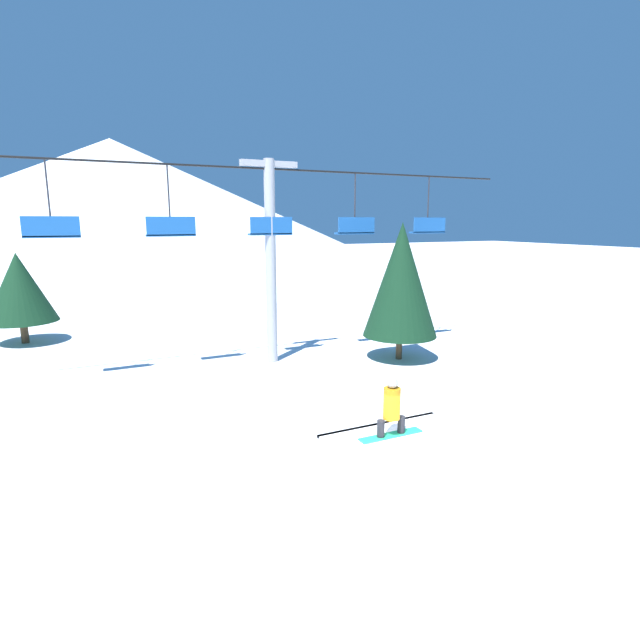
{
  "coord_description": "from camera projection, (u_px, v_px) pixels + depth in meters",
  "views": [
    {
      "loc": [
        -5.4,
        -7.61,
        5.98
      ],
      "look_at": [
        0.25,
        4.28,
        3.37
      ],
      "focal_mm": 28.0,
      "sensor_mm": 36.0,
      "label": 1
    }
  ],
  "objects": [
    {
      "name": "mountain_ridge",
      "position": [
        114.0,
        200.0,
        80.36
      ],
      "size": [
        84.79,
        84.79,
        18.8
      ],
      "color": "silver",
      "rests_on": "ground_plane"
    },
    {
      "name": "snowboarder",
      "position": [
        392.0,
        408.0,
        10.31
      ],
      "size": [
        1.45,
        0.35,
        1.28
      ],
      "color": "#1E9E6B",
      "rests_on": "snow_ramp"
    },
    {
      "name": "pine_tree_near",
      "position": [
        401.0,
        280.0,
        21.39
      ],
      "size": [
        3.2,
        3.2,
        5.95
      ],
      "color": "#4C3823",
      "rests_on": "ground_plane"
    },
    {
      "name": "chairlift",
      "position": [
        271.0,
        243.0,
        20.66
      ],
      "size": [
        23.49,
        0.45,
        8.46
      ],
      "color": "#9E9EA3",
      "rests_on": "ground_plane"
    },
    {
      "name": "pine_tree_far",
      "position": [
        19.0,
        288.0,
        24.4
      ],
      "size": [
        3.3,
        3.3,
        4.5
      ],
      "color": "#4C3823",
      "rests_on": "ground_plane"
    },
    {
      "name": "ground_plane",
      "position": [
        399.0,
        520.0,
        10.18
      ],
      "size": [
        220.0,
        220.0,
        0.0
      ],
      "primitive_type": "plane",
      "color": "white"
    },
    {
      "name": "snow_ramp",
      "position": [
        439.0,
        505.0,
        9.31
      ],
      "size": [
        2.99,
        4.42,
        1.57
      ],
      "color": "white",
      "rests_on": "ground_plane"
    }
  ]
}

